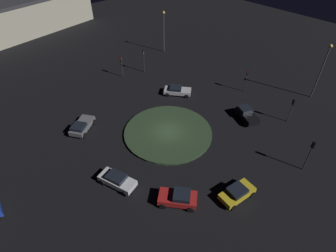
# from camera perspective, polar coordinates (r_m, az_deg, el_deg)

# --- Properties ---
(ground_plane) EXTENTS (119.69, 119.69, 0.00)m
(ground_plane) POSITION_cam_1_polar(r_m,az_deg,el_deg) (36.77, 0.00, -1.46)
(ground_plane) COLOR black
(roundabout_island) EXTENTS (11.73, 11.73, 0.29)m
(roundabout_island) POSITION_cam_1_polar(r_m,az_deg,el_deg) (36.68, 0.00, -1.29)
(roundabout_island) COLOR #2D4228
(roundabout_island) RESTS_ON ground_plane
(car_silver) EXTENTS (4.45, 4.14, 1.32)m
(car_silver) POSITION_cam_1_polar(r_m,az_deg,el_deg) (44.08, 1.93, 7.41)
(car_silver) COLOR silver
(car_silver) RESTS_ON ground_plane
(car_black) EXTENTS (4.22, 3.19, 1.50)m
(car_black) POSITION_cam_1_polar(r_m,az_deg,el_deg) (40.31, 16.06, 2.37)
(car_black) COLOR black
(car_black) RESTS_ON ground_plane
(car_white) EXTENTS (4.48, 2.99, 1.43)m
(car_white) POSITION_cam_1_polar(r_m,az_deg,el_deg) (30.70, -10.54, -10.98)
(car_white) COLOR white
(car_white) RESTS_ON ground_plane
(car_red) EXTENTS (4.19, 3.94, 1.55)m
(car_red) POSITION_cam_1_polar(r_m,az_deg,el_deg) (28.77, 2.21, -14.69)
(car_red) COLOR red
(car_red) RESTS_ON ground_plane
(car_grey) EXTENTS (3.86, 4.40, 1.41)m
(car_grey) POSITION_cam_1_polar(r_m,az_deg,el_deg) (38.51, -17.52, -0.00)
(car_grey) COLOR slate
(car_grey) RESTS_ON ground_plane
(car_yellow) EXTENTS (2.42, 4.06, 1.39)m
(car_yellow) POSITION_cam_1_polar(r_m,az_deg,el_deg) (30.07, 14.18, -13.31)
(car_yellow) COLOR gold
(car_yellow) RESTS_ON ground_plane
(traffic_light_southwest) EXTENTS (0.37, 0.40, 3.70)m
(traffic_light_southwest) POSITION_cam_1_polar(r_m,az_deg,el_deg) (40.73, 24.41, 3.80)
(traffic_light_southwest) COLOR #2D2D2D
(traffic_light_southwest) RESTS_ON ground_plane
(traffic_light_south) EXTENTS (0.31, 0.36, 3.99)m
(traffic_light_south) POSITION_cam_1_polar(r_m,az_deg,el_deg) (45.35, 16.09, 9.96)
(traffic_light_south) COLOR #2D2D2D
(traffic_light_south) RESTS_ON ground_plane
(traffic_light_southeast) EXTENTS (0.40, 0.37, 4.39)m
(traffic_light_southeast) POSITION_cam_1_polar(r_m,az_deg,el_deg) (49.52, -5.10, 14.29)
(traffic_light_southeast) COLOR #2D2D2D
(traffic_light_southeast) RESTS_ON ground_plane
(traffic_light_east) EXTENTS (0.38, 0.35, 3.78)m
(traffic_light_east) POSITION_cam_1_polar(r_m,az_deg,el_deg) (48.62, -9.67, 12.84)
(traffic_light_east) COLOR #2D2D2D
(traffic_light_east) RESTS_ON ground_plane
(traffic_light_southwest_near) EXTENTS (0.39, 0.37, 4.34)m
(traffic_light_southwest_near) POSITION_cam_1_polar(r_m,az_deg,el_deg) (33.78, 27.57, -4.49)
(traffic_light_southwest_near) COLOR #2D2D2D
(traffic_light_southwest_near) RESTS_ON ground_plane
(streetlamp_south) EXTENTS (0.54, 0.54, 8.71)m
(streetlamp_south) POSITION_cam_1_polar(r_m,az_deg,el_deg) (46.75, 29.65, 11.17)
(streetlamp_south) COLOR #4C4C51
(streetlamp_south) RESTS_ON ground_plane
(streetlamp_southeast) EXTENTS (0.56, 0.56, 8.04)m
(streetlamp_southeast) POSITION_cam_1_polar(r_m,az_deg,el_deg) (56.59, -0.90, 20.26)
(streetlamp_southeast) COLOR #4C4C51
(streetlamp_southeast) RESTS_ON ground_plane
(store_building) EXTENTS (19.09, 35.23, 7.54)m
(store_building) POSITION_cam_1_polar(r_m,az_deg,el_deg) (76.04, -29.26, 19.41)
(store_building) COLOR #B7B299
(store_building) RESTS_ON ground_plane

